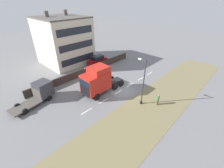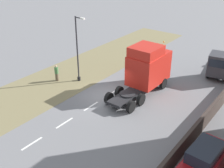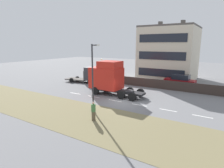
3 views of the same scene
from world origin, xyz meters
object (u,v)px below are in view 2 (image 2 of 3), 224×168
at_px(flatbed_truck, 220,65).
at_px(lamp_post, 78,53).
at_px(pedestrian, 57,73).
at_px(lorry_cab, 147,68).
at_px(parked_car, 204,161).

bearing_deg(flatbed_truck, lamp_post, 30.16).
distance_m(flatbed_truck, pedestrian, 16.86).
bearing_deg(lorry_cab, flatbed_truck, 56.76).
distance_m(lorry_cab, lamp_post, 6.95).
height_order(lorry_cab, flatbed_truck, lorry_cab).
relative_size(lamp_post, pedestrian, 3.89).
bearing_deg(parked_car, lorry_cab, 141.79).
bearing_deg(lorry_cab, parked_car, -40.47).
bearing_deg(pedestrian, lorry_cab, 24.87).
xyz_separation_m(lorry_cab, flatbed_truck, (4.68, 6.89, -0.79)).
height_order(lorry_cab, parked_car, lorry_cab).
height_order(lamp_post, pedestrian, lamp_post).
distance_m(lamp_post, pedestrian, 3.21).
bearing_deg(flatbed_truck, pedestrian, 29.72).
distance_m(lorry_cab, parked_car, 11.47).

